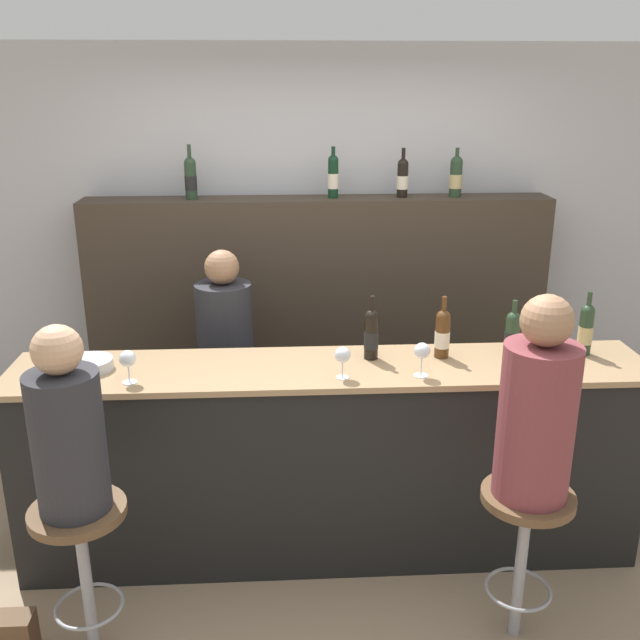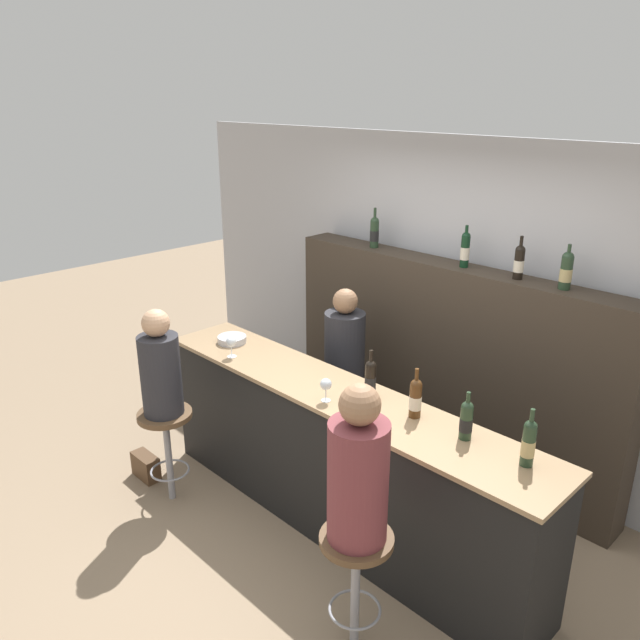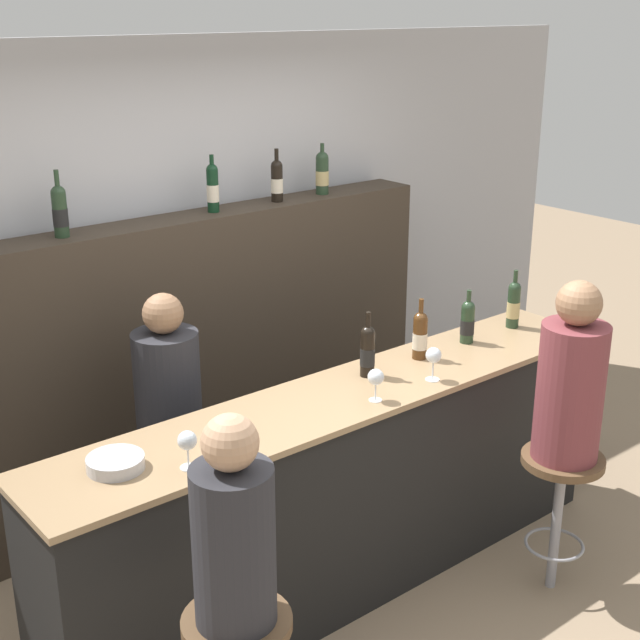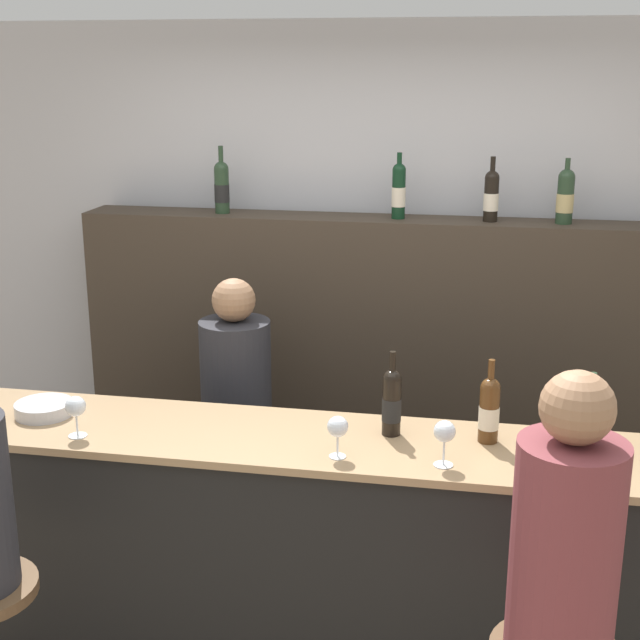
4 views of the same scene
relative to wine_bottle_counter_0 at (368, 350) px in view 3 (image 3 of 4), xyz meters
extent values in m
plane|color=#8C755B|center=(-0.20, -0.34, -1.18)|extent=(16.00, 16.00, 0.00)
cube|color=#B2B2B7|center=(-0.20, 1.38, 0.12)|extent=(6.40, 0.05, 2.60)
cube|color=black|center=(-0.20, -0.09, -0.67)|extent=(3.10, 0.50, 1.02)
cube|color=#997A56|center=(-0.20, -0.09, -0.15)|extent=(3.14, 0.54, 0.03)
cube|color=#382D23|center=(-0.20, 1.16, -0.35)|extent=(2.94, 0.28, 1.67)
cylinder|color=black|center=(0.00, 0.00, -0.02)|extent=(0.07, 0.07, 0.22)
cylinder|color=black|center=(0.00, 0.00, -0.03)|extent=(0.07, 0.07, 0.09)
sphere|color=black|center=(0.00, 0.00, 0.09)|extent=(0.07, 0.07, 0.07)
cylinder|color=black|center=(0.00, 0.00, 0.15)|extent=(0.02, 0.02, 0.09)
cylinder|color=#4C2D14|center=(0.36, 0.00, -0.03)|extent=(0.07, 0.07, 0.21)
cylinder|color=beige|center=(0.36, 0.00, -0.04)|extent=(0.08, 0.08, 0.08)
sphere|color=#4C2D14|center=(0.36, 0.00, 0.08)|extent=(0.07, 0.07, 0.07)
cylinder|color=#4C2D14|center=(0.36, 0.00, 0.14)|extent=(0.02, 0.02, 0.09)
cylinder|color=#233823|center=(0.71, 0.00, -0.03)|extent=(0.07, 0.07, 0.20)
cylinder|color=black|center=(0.71, 0.00, -0.04)|extent=(0.07, 0.07, 0.08)
sphere|color=#233823|center=(0.71, 0.00, 0.06)|extent=(0.07, 0.07, 0.07)
cylinder|color=#233823|center=(0.71, 0.00, 0.12)|extent=(0.02, 0.02, 0.08)
cylinder|color=#233823|center=(1.09, 0.00, -0.02)|extent=(0.07, 0.07, 0.23)
cylinder|color=tan|center=(1.09, 0.00, -0.03)|extent=(0.07, 0.07, 0.09)
sphere|color=#233823|center=(1.09, 0.00, 0.10)|extent=(0.07, 0.07, 0.07)
cylinder|color=#233823|center=(1.09, 0.00, 0.15)|extent=(0.02, 0.02, 0.09)
cylinder|color=#233823|center=(-0.98, 1.16, 0.60)|extent=(0.07, 0.07, 0.22)
cylinder|color=black|center=(-0.98, 1.16, 0.59)|extent=(0.07, 0.07, 0.09)
sphere|color=#233823|center=(-0.98, 1.16, 0.71)|extent=(0.07, 0.07, 0.07)
cylinder|color=#233823|center=(-0.98, 1.16, 0.77)|extent=(0.02, 0.02, 0.10)
cylinder|color=black|center=(-0.11, 1.16, 0.61)|extent=(0.06, 0.06, 0.23)
cylinder|color=beige|center=(-0.11, 1.16, 0.59)|extent=(0.07, 0.07, 0.09)
sphere|color=black|center=(-0.11, 1.16, 0.72)|extent=(0.06, 0.06, 0.06)
cylinder|color=black|center=(-0.11, 1.16, 0.77)|extent=(0.02, 0.02, 0.07)
cylinder|color=black|center=(0.33, 1.16, 0.59)|extent=(0.07, 0.07, 0.20)
cylinder|color=beige|center=(0.33, 1.16, 0.58)|extent=(0.07, 0.07, 0.08)
sphere|color=black|center=(0.33, 1.16, 0.70)|extent=(0.07, 0.07, 0.07)
cylinder|color=black|center=(0.33, 1.16, 0.75)|extent=(0.02, 0.02, 0.09)
cylinder|color=#233823|center=(0.66, 1.16, 0.60)|extent=(0.08, 0.08, 0.21)
cylinder|color=tan|center=(0.66, 1.16, 0.59)|extent=(0.08, 0.08, 0.09)
sphere|color=#233823|center=(0.66, 1.16, 0.70)|extent=(0.08, 0.08, 0.08)
cylinder|color=#233823|center=(0.66, 1.16, 0.76)|extent=(0.02, 0.02, 0.07)
cylinder|color=silver|center=(-1.15, -0.24, -0.13)|extent=(0.07, 0.07, 0.00)
cylinder|color=silver|center=(-1.15, -0.24, -0.09)|extent=(0.01, 0.01, 0.08)
sphere|color=silver|center=(-1.15, -0.24, -0.01)|extent=(0.08, 0.08, 0.08)
cylinder|color=silver|center=(-0.16, -0.24, -0.13)|extent=(0.06, 0.06, 0.00)
cylinder|color=silver|center=(-0.16, -0.24, -0.09)|extent=(0.01, 0.01, 0.08)
sphere|color=silver|center=(-0.16, -0.24, -0.02)|extent=(0.08, 0.08, 0.08)
cylinder|color=silver|center=(0.21, -0.24, -0.13)|extent=(0.07, 0.07, 0.00)
cylinder|color=silver|center=(0.21, -0.24, -0.08)|extent=(0.01, 0.01, 0.09)
sphere|color=silver|center=(0.21, -0.24, 0.00)|extent=(0.08, 0.08, 0.08)
cylinder|color=#B7B7BC|center=(-1.37, -0.07, -0.11)|extent=(0.23, 0.23, 0.05)
cylinder|color=brown|center=(-1.29, -0.76, -0.47)|extent=(0.39, 0.39, 0.04)
cylinder|color=#28282D|center=(-1.29, -0.76, -0.16)|extent=(0.29, 0.29, 0.59)
sphere|color=tan|center=(-1.29, -0.76, 0.23)|extent=(0.19, 0.19, 0.19)
cylinder|color=gray|center=(0.58, -0.76, -0.84)|extent=(0.05, 0.05, 0.69)
torus|color=gray|center=(0.58, -0.76, -0.94)|extent=(0.29, 0.29, 0.02)
cylinder|color=brown|center=(0.58, -0.76, -0.47)|extent=(0.39, 0.39, 0.04)
cylinder|color=brown|center=(0.58, -0.76, -0.12)|extent=(0.31, 0.31, 0.66)
sphere|color=#936B4C|center=(0.58, -0.76, 0.31)|extent=(0.21, 0.21, 0.21)
cylinder|color=#28282D|center=(-0.77, 0.58, -0.54)|extent=(0.32, 0.32, 1.28)
sphere|color=#936B4C|center=(-0.77, 0.58, 0.20)|extent=(0.19, 0.19, 0.19)
camera|label=1|loc=(-0.44, -3.30, 1.20)|focal=40.00mm
camera|label=2|loc=(2.33, -2.75, 1.71)|focal=35.00mm
camera|label=3|loc=(-2.69, -2.94, 1.57)|focal=50.00mm
camera|label=4|loc=(0.31, -3.09, 1.21)|focal=50.00mm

